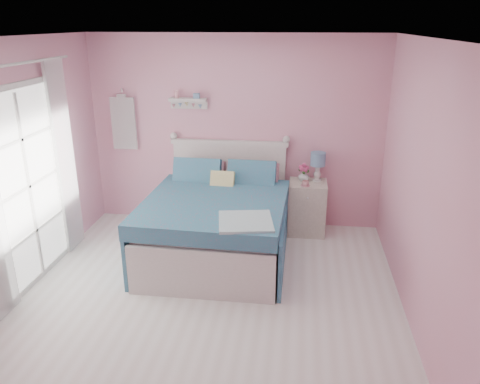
% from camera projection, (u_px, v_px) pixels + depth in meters
% --- Properties ---
extents(floor, '(4.50, 4.50, 0.00)m').
position_uv_depth(floor, '(205.00, 308.00, 4.73)').
color(floor, silver).
rests_on(floor, ground).
extents(room_shell, '(4.50, 4.50, 4.50)m').
position_uv_depth(room_shell, '(200.00, 158.00, 4.19)').
color(room_shell, pink).
rests_on(room_shell, floor).
extents(bed, '(1.69, 2.10, 1.20)m').
position_uv_depth(bed, '(218.00, 223.00, 5.73)').
color(bed, silver).
rests_on(bed, floor).
extents(nightstand, '(0.50, 0.49, 0.72)m').
position_uv_depth(nightstand, '(307.00, 207.00, 6.34)').
color(nightstand, beige).
rests_on(nightstand, floor).
extents(table_lamp, '(0.20, 0.20, 0.39)m').
position_uv_depth(table_lamp, '(318.00, 161.00, 6.19)').
color(table_lamp, white).
rests_on(table_lamp, nightstand).
extents(vase, '(0.15, 0.15, 0.14)m').
position_uv_depth(vase, '(304.00, 176.00, 6.25)').
color(vase, white).
rests_on(vase, nightstand).
extents(teacup, '(0.09, 0.09, 0.07)m').
position_uv_depth(teacup, '(305.00, 183.00, 6.08)').
color(teacup, pink).
rests_on(teacup, nightstand).
extents(roses, '(0.14, 0.11, 0.12)m').
position_uv_depth(roses, '(304.00, 168.00, 6.21)').
color(roses, '#D2487F').
rests_on(roses, vase).
extents(wall_shelf, '(0.50, 0.15, 0.25)m').
position_uv_depth(wall_shelf, '(188.00, 101.00, 6.25)').
color(wall_shelf, silver).
rests_on(wall_shelf, room_shell).
extents(hanging_dress, '(0.34, 0.03, 0.72)m').
position_uv_depth(hanging_dress, '(124.00, 124.00, 6.47)').
color(hanging_dress, white).
rests_on(hanging_dress, room_shell).
extents(french_door, '(0.04, 1.32, 2.16)m').
position_uv_depth(french_door, '(28.00, 187.00, 4.98)').
color(french_door, silver).
rests_on(french_door, floor).
extents(curtain_far, '(0.04, 0.40, 2.32)m').
position_uv_depth(curtain_far, '(65.00, 158.00, 5.63)').
color(curtain_far, white).
rests_on(curtain_far, floor).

